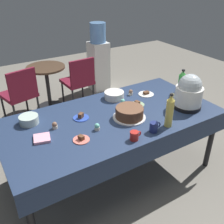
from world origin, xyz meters
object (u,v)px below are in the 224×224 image
(cupcake_rose, at_px, (55,125))
(round_cafe_table, at_px, (47,80))
(potluck_table, at_px, (112,122))
(dessert_plate_white, at_px, (146,94))
(glass_salad_bowl, at_px, (29,120))
(coffee_mug_navy, at_px, (154,127))
(soda_bottle_lime_soda, at_px, (182,82))
(water_cooler, at_px, (99,59))
(slow_cooker, at_px, (189,93))
(dessert_plate_coral, at_px, (81,139))
(dessert_plate_cobalt, at_px, (81,117))
(cupcake_vanilla, at_px, (123,102))
(maroon_chair_right, at_px, (79,79))
(frosted_layer_cake, at_px, (129,113))
(cupcake_cocoa, at_px, (131,92))
(dessert_plate_sage, at_px, (137,104))
(soda_bottle_ginger_ale, at_px, (170,111))
(maroon_chair_left, at_px, (20,92))
(cupcake_mint, at_px, (172,96))
(cupcake_berry, at_px, (97,127))
(ceramic_snack_bowl, at_px, (114,95))
(coffee_mug_red, at_px, (135,136))

(cupcake_rose, xyz_separation_m, round_cafe_table, (0.52, 1.81, -0.28))
(potluck_table, relative_size, dessert_plate_white, 12.16)
(glass_salad_bowl, bearing_deg, coffee_mug_navy, -38.46)
(soda_bottle_lime_soda, height_order, water_cooler, water_cooler)
(slow_cooker, relative_size, dessert_plate_coral, 2.54)
(dessert_plate_cobalt, height_order, cupcake_vanilla, cupcake_vanilla)
(dessert_plate_coral, distance_m, cupcake_rose, 0.33)
(dessert_plate_white, bearing_deg, maroon_chair_right, 98.21)
(dessert_plate_white, xyz_separation_m, cupcake_rose, (-1.18, -0.14, 0.02))
(frosted_layer_cake, distance_m, cupcake_rose, 0.73)
(dessert_plate_cobalt, bearing_deg, cupcake_rose, -171.66)
(cupcake_cocoa, height_order, soda_bottle_lime_soda, soda_bottle_lime_soda)
(dessert_plate_white, distance_m, maroon_chair_right, 1.48)
(cupcake_rose, xyz_separation_m, water_cooler, (1.60, 2.05, -0.19))
(dessert_plate_sage, relative_size, dessert_plate_cobalt, 1.00)
(soda_bottle_ginger_ale, distance_m, coffee_mug_navy, 0.21)
(cupcake_cocoa, bearing_deg, water_cooler, 72.55)
(dessert_plate_white, height_order, maroon_chair_right, maroon_chair_right)
(maroon_chair_left, height_order, maroon_chair_right, same)
(soda_bottle_ginger_ale, height_order, maroon_chair_right, soda_bottle_ginger_ale)
(dessert_plate_coral, height_order, maroon_chair_right, maroon_chair_right)
(slow_cooker, bearing_deg, cupcake_mint, 85.62)
(round_cafe_table, bearing_deg, glass_salad_bowl, -113.69)
(maroon_chair_right, height_order, water_cooler, water_cooler)
(potluck_table, bearing_deg, cupcake_berry, -150.55)
(dessert_plate_sage, bearing_deg, potluck_table, -169.62)
(ceramic_snack_bowl, xyz_separation_m, dessert_plate_sage, (0.13, -0.27, -0.03))
(dessert_plate_sage, distance_m, coffee_mug_navy, 0.53)
(soda_bottle_ginger_ale, xyz_separation_m, maroon_chair_left, (-0.89, 2.10, -0.42))
(cupcake_berry, bearing_deg, coffee_mug_red, -56.24)
(slow_cooker, xyz_separation_m, maroon_chair_right, (-0.38, 1.93, -0.43))
(cupcake_mint, height_order, maroon_chair_right, maroon_chair_right)
(cupcake_mint, height_order, cupcake_rose, same)
(dessert_plate_sage, distance_m, soda_bottle_ginger_ale, 0.52)
(ceramic_snack_bowl, relative_size, dessert_plate_white, 1.24)
(glass_salad_bowl, relative_size, coffee_mug_navy, 1.55)
(dessert_plate_coral, xyz_separation_m, cupcake_cocoa, (0.89, 0.52, 0.02))
(coffee_mug_navy, bearing_deg, dessert_plate_white, 56.80)
(potluck_table, relative_size, dessert_plate_cobalt, 13.81)
(soda_bottle_ginger_ale, relative_size, coffee_mug_red, 2.93)
(cupcake_vanilla, height_order, cupcake_rose, same)
(ceramic_snack_bowl, xyz_separation_m, dessert_plate_white, (0.37, -0.11, -0.03))
(dessert_plate_sage, relative_size, coffee_mug_red, 1.39)
(frosted_layer_cake, bearing_deg, dessert_plate_cobalt, 149.15)
(dessert_plate_white, xyz_separation_m, soda_bottle_ginger_ale, (-0.25, -0.66, 0.15))
(dessert_plate_cobalt, bearing_deg, water_cooler, 56.95)
(ceramic_snack_bowl, bearing_deg, coffee_mug_navy, -94.20)
(cupcake_rose, height_order, soda_bottle_lime_soda, soda_bottle_lime_soda)
(soda_bottle_lime_soda, bearing_deg, maroon_chair_right, 110.82)
(maroon_chair_right, bearing_deg, dessert_plate_white, -81.79)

